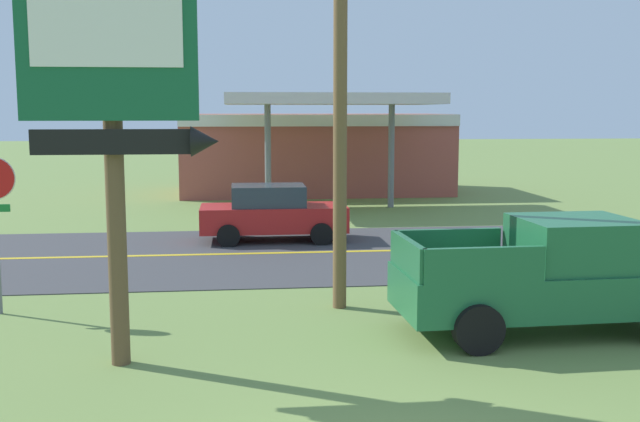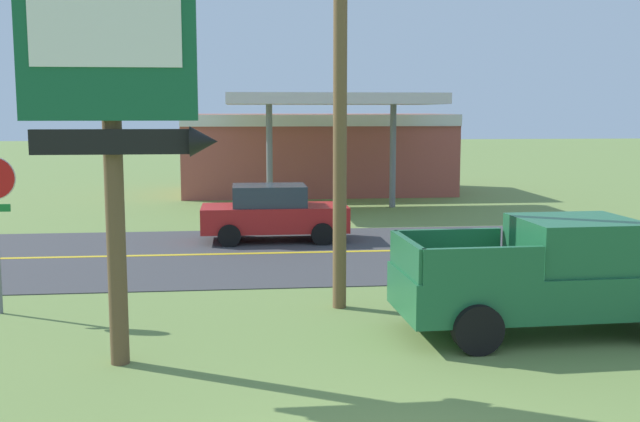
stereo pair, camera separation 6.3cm
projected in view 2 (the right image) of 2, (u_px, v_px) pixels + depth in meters
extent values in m
cube|color=#3D3D3F|center=(300.00, 253.00, 20.23)|extent=(140.00, 8.00, 0.02)
cube|color=gold|center=(300.00, 252.00, 20.23)|extent=(126.00, 0.20, 0.01)
cylinder|color=brown|center=(113.00, 160.00, 11.05)|extent=(0.28, 0.28, 6.13)
cube|color=#145633|center=(107.00, 42.00, 10.66)|extent=(2.49, 0.16, 2.19)
cube|color=white|center=(105.00, 22.00, 10.53)|extent=(2.09, 0.03, 1.23)
cube|color=black|center=(110.00, 142.00, 10.84)|extent=(2.24, 0.12, 0.36)
cone|color=black|center=(204.00, 141.00, 10.98)|extent=(0.40, 0.44, 0.44)
cylinder|color=brown|center=(340.00, 65.00, 14.09)|extent=(0.26, 0.26, 9.24)
cube|color=#A84C42|center=(316.00, 153.00, 35.26)|extent=(12.00, 6.00, 3.60)
cube|color=silver|center=(323.00, 120.00, 32.05)|extent=(12.00, 0.12, 0.50)
cube|color=silver|center=(332.00, 99.00, 29.03)|extent=(8.00, 5.00, 0.40)
cylinder|color=slate|center=(269.00, 154.00, 29.05)|extent=(0.24, 0.24, 4.20)
cylinder|color=slate|center=(393.00, 154.00, 29.56)|extent=(0.24, 0.24, 4.20)
cube|color=#1E6038|center=(549.00, 289.00, 12.98)|extent=(5.27, 2.14, 0.72)
cube|color=#1E6038|center=(576.00, 243.00, 12.94)|extent=(1.96, 1.87, 0.84)
cube|color=#28333D|center=(624.00, 242.00, 13.06)|extent=(0.16, 1.66, 0.71)
cube|color=#1E6038|center=(447.00, 245.00, 13.58)|extent=(1.95, 0.19, 0.56)
cube|color=#1E6038|center=(483.00, 265.00, 11.78)|extent=(1.95, 0.19, 0.56)
cube|color=#1E6038|center=(407.00, 256.00, 12.54)|extent=(0.19, 1.88, 0.56)
cylinder|color=black|center=(607.00, 293.00, 14.21)|extent=(0.81, 0.31, 0.80)
cylinder|color=black|center=(440.00, 299.00, 13.76)|extent=(0.81, 0.31, 0.80)
cylinder|color=black|center=(477.00, 329.00, 11.84)|extent=(0.81, 0.31, 0.80)
cube|color=red|center=(275.00, 218.00, 22.05)|extent=(4.20, 1.76, 0.72)
cube|color=#2D3842|center=(269.00, 195.00, 21.95)|extent=(2.10, 1.56, 0.60)
cylinder|color=black|center=(316.00, 225.00, 23.11)|extent=(0.64, 0.24, 0.64)
cylinder|color=black|center=(322.00, 234.00, 21.37)|extent=(0.64, 0.24, 0.64)
cylinder|color=black|center=(230.00, 226.00, 22.83)|extent=(0.64, 0.24, 0.64)
cylinder|color=black|center=(229.00, 236.00, 21.10)|extent=(0.64, 0.24, 0.64)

